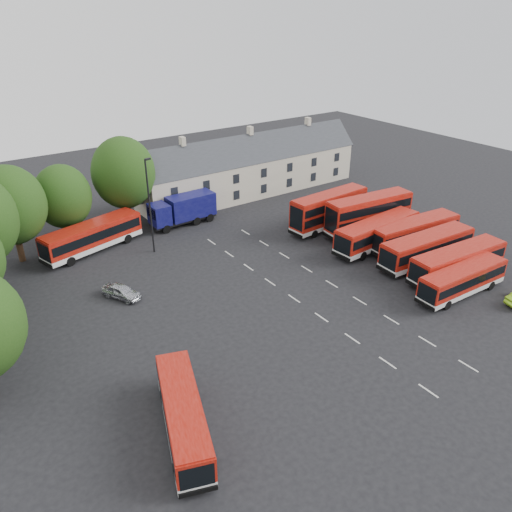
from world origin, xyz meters
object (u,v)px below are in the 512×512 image
at_px(bus_dd_south, 369,212).
at_px(bus_west, 183,413).
at_px(box_truck, 183,209).
at_px(bus_row_a, 463,279).
at_px(lamppost, 150,204).
at_px(silver_car, 121,291).

xyz_separation_m(bus_dd_south, bus_west, (-34.51, -16.28, -0.96)).
relative_size(bus_west, box_truck, 1.21).
relative_size(bus_dd_south, box_truck, 1.36).
xyz_separation_m(bus_row_a, bus_west, (-30.98, -0.27, -0.02)).
distance_m(bus_west, box_truck, 36.09).
distance_m(bus_row_a, bus_dd_south, 16.41).
relative_size(bus_row_a, box_truck, 1.21).
xyz_separation_m(bus_row_a, box_truck, (-14.19, 31.67, 0.36)).
distance_m(box_truck, lamppost, 9.35).
bearing_deg(bus_row_a, silver_car, 148.28).
bearing_deg(bus_west, bus_row_a, -70.68).
height_order(bus_row_a, lamppost, lamppost).
bearing_deg(lamppost, silver_car, -132.57).
xyz_separation_m(bus_row_a, lamppost, (-20.90, 26.38, 4.14)).
bearing_deg(lamppost, bus_row_a, -51.61).
relative_size(bus_dd_south, bus_west, 1.12).
bearing_deg(box_truck, lamppost, -142.86).
distance_m(bus_row_a, lamppost, 33.91).
bearing_deg(silver_car, bus_west, -127.65).
bearing_deg(silver_car, bus_row_a, -62.37).
xyz_separation_m(bus_dd_south, lamppost, (-24.43, 10.38, 3.20)).
bearing_deg(bus_dd_south, silver_car, -179.16).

